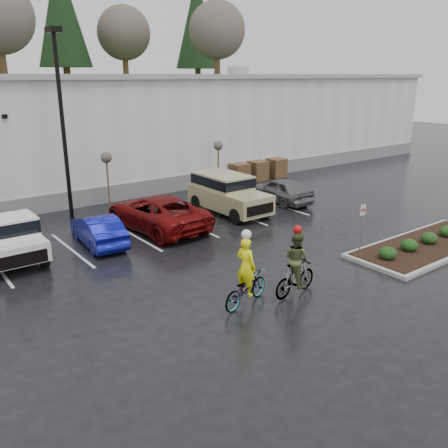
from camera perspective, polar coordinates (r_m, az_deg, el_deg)
ground at (r=17.65m, az=8.84°, el=-6.61°), size 120.00×120.00×0.00m
warehouse at (r=35.25m, az=-17.79°, el=10.99°), size 60.50×15.50×7.20m
lamppost at (r=24.37m, az=-19.02°, el=13.14°), size 0.50×1.00×9.22m
sapling_mid at (r=26.53m, az=-13.96°, el=7.40°), size 0.60×0.60×3.20m
sapling_east at (r=30.23m, az=-0.70°, el=9.09°), size 0.60×0.60×3.20m
pallet_stack_a at (r=32.86m, az=1.80°, el=6.13°), size 1.20×1.20×1.35m
pallet_stack_b at (r=33.94m, az=4.05°, el=6.46°), size 1.20×1.20×1.35m
pallet_stack_c at (r=35.13m, az=6.28°, el=6.78°), size 1.20×1.20×1.35m
curb_island at (r=22.42m, az=23.35°, el=-2.38°), size 8.00×3.00×0.15m
mulch_bed at (r=22.40m, az=23.38°, el=-2.15°), size 7.60×2.60×0.04m
shrub_a at (r=19.87m, az=19.10°, el=-3.33°), size 0.70×0.70×0.52m
shrub_b at (r=21.08m, az=21.40°, el=-2.39°), size 0.70×0.70×0.52m
shrub_c at (r=22.32m, az=23.45°, el=-1.56°), size 0.70×0.70×0.52m
shrub_d at (r=23.60m, az=25.29°, el=-0.82°), size 0.70×0.70×0.52m
fire_lane_sign at (r=20.04m, az=16.24°, el=0.13°), size 0.30×0.05×2.20m
pickup_white at (r=21.03m, az=-24.83°, el=-1.23°), size 2.10×5.20×1.96m
car_blue at (r=21.43m, az=-14.88°, el=-0.70°), size 1.75×4.16×1.34m
car_red at (r=23.03m, az=-8.07°, el=1.42°), size 3.16×6.18×1.67m
suv_tan at (r=25.44m, az=0.64°, el=3.59°), size 2.20×5.10×2.06m
car_grey at (r=27.90m, az=6.87°, el=4.07°), size 1.92×4.34×1.45m
cyclist_hivis at (r=15.38m, az=2.63°, el=-6.98°), size 2.22×1.23×2.56m
cyclist_olive at (r=16.16m, az=8.62°, el=-5.48°), size 1.95×0.95×2.47m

